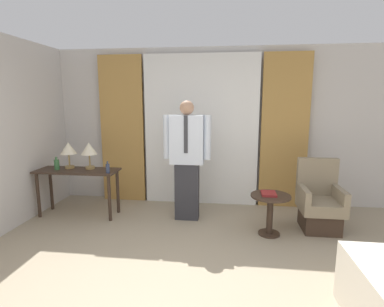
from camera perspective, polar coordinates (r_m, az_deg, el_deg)
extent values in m
plane|color=gray|center=(3.00, -4.09, -27.10)|extent=(16.00, 16.00, 0.00)
cube|color=beige|center=(5.30, 1.82, 5.11)|extent=(10.00, 0.06, 2.70)
cube|color=white|center=(5.18, 1.68, 4.32)|extent=(1.95, 0.06, 2.58)
cube|color=#B28442|center=(5.49, -13.12, 4.40)|extent=(0.77, 0.06, 2.58)
cube|color=#B28442|center=(5.24, 17.21, 3.94)|extent=(0.77, 0.06, 2.58)
cube|color=#38281E|center=(5.03, -21.02, -3.08)|extent=(1.28, 0.46, 0.03)
cylinder|color=#38281E|center=(5.27, -27.24, -7.10)|extent=(0.05, 0.05, 0.71)
cylinder|color=#38281E|center=(4.73, -15.46, -8.22)|extent=(0.05, 0.05, 0.71)
cylinder|color=#38281E|center=(5.55, -25.25, -6.11)|extent=(0.05, 0.05, 0.71)
cylinder|color=#38281E|center=(5.03, -13.96, -7.03)|extent=(0.05, 0.05, 0.71)
cylinder|color=#9E7F47|center=(5.18, -22.26, -2.39)|extent=(0.14, 0.14, 0.04)
cylinder|color=#9E7F47|center=(5.15, -22.35, -1.12)|extent=(0.02, 0.02, 0.19)
cone|color=beige|center=(5.12, -22.49, 0.97)|extent=(0.25, 0.25, 0.19)
cylinder|color=#9E7F47|center=(5.02, -18.84, -2.55)|extent=(0.14, 0.14, 0.04)
cylinder|color=#9E7F47|center=(5.00, -18.92, -1.24)|extent=(0.02, 0.02, 0.19)
cone|color=beige|center=(4.96, -19.04, 0.91)|extent=(0.25, 0.25, 0.19)
cylinder|color=#336638|center=(5.14, -24.36, -1.95)|extent=(0.08, 0.08, 0.16)
cylinder|color=#336638|center=(5.12, -24.44, -0.85)|extent=(0.03, 0.03, 0.04)
cylinder|color=#2D3851|center=(4.64, -15.75, -2.76)|extent=(0.06, 0.06, 0.14)
cylinder|color=#2D3851|center=(4.62, -15.81, -1.69)|extent=(0.02, 0.02, 0.04)
cube|color=#2D2D33|center=(4.62, -0.94, -7.20)|extent=(0.36, 0.19, 0.87)
cube|color=silver|center=(4.45, -0.97, 2.67)|extent=(0.50, 0.22, 0.73)
cube|color=#333338|center=(4.32, -1.20, 3.66)|extent=(0.06, 0.01, 0.55)
cylinder|color=silver|center=(4.50, -4.82, 3.18)|extent=(0.11, 0.11, 0.65)
cylinder|color=silver|center=(4.42, 2.95, 3.07)|extent=(0.11, 0.11, 0.65)
sphere|color=tan|center=(4.41, -0.99, 8.71)|extent=(0.21, 0.21, 0.21)
cube|color=#38281E|center=(4.69, 23.05, -11.61)|extent=(0.48, 0.50, 0.28)
cube|color=gray|center=(4.62, 23.25, -9.07)|extent=(0.56, 0.59, 0.16)
cube|color=gray|center=(4.76, 22.70, -4.04)|extent=(0.56, 0.10, 0.55)
cube|color=gray|center=(4.51, 20.42, -7.08)|extent=(0.08, 0.59, 0.18)
cube|color=gray|center=(4.64, 26.28, -7.00)|extent=(0.08, 0.59, 0.18)
cylinder|color=#38281E|center=(4.38, 14.43, -14.53)|extent=(0.29, 0.29, 0.02)
cylinder|color=#38281E|center=(4.28, 14.58, -11.41)|extent=(0.08, 0.08, 0.54)
cylinder|color=#38281E|center=(4.18, 14.76, -7.84)|extent=(0.53, 0.53, 0.02)
cube|color=maroon|center=(4.19, 14.39, -7.40)|extent=(0.19, 0.25, 0.03)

